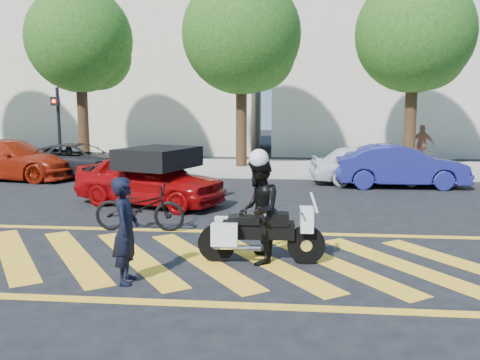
# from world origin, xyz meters

# --- Properties ---
(ground) EXTENTS (90.00, 90.00, 0.00)m
(ground) POSITION_xyz_m (0.00, 0.00, 0.00)
(ground) COLOR black
(ground) RESTS_ON ground
(sidewalk) EXTENTS (60.00, 5.00, 0.15)m
(sidewalk) POSITION_xyz_m (0.00, 12.00, 0.07)
(sidewalk) COLOR #9E998E
(sidewalk) RESTS_ON ground
(crosswalk) EXTENTS (12.33, 4.00, 0.01)m
(crosswalk) POSITION_xyz_m (-0.04, 0.00, 0.00)
(crosswalk) COLOR yellow
(crosswalk) RESTS_ON ground
(building_left) EXTENTS (16.00, 8.00, 10.00)m
(building_left) POSITION_xyz_m (-8.00, 21.00, 5.00)
(building_left) COLOR beige
(building_left) RESTS_ON ground
(building_right) EXTENTS (16.00, 8.00, 11.00)m
(building_right) POSITION_xyz_m (9.00, 21.00, 5.50)
(building_right) COLOR beige
(building_right) RESTS_ON ground
(tree_left) EXTENTS (4.20, 4.20, 7.26)m
(tree_left) POSITION_xyz_m (-6.37, 12.06, 4.99)
(tree_left) COLOR black
(tree_left) RESTS_ON ground
(tree_center) EXTENTS (4.60, 4.60, 7.56)m
(tree_center) POSITION_xyz_m (0.13, 12.06, 5.10)
(tree_center) COLOR black
(tree_center) RESTS_ON ground
(tree_right) EXTENTS (4.40, 4.40, 7.41)m
(tree_right) POSITION_xyz_m (6.63, 12.06, 5.05)
(tree_right) COLOR black
(tree_right) RESTS_ON ground
(signal_pole) EXTENTS (0.28, 0.43, 3.20)m
(signal_pole) POSITION_xyz_m (-6.50, 9.74, 1.92)
(signal_pole) COLOR black
(signal_pole) RESTS_ON ground
(officer_bike) EXTENTS (0.45, 0.61, 1.55)m
(officer_bike) POSITION_xyz_m (-0.38, -1.19, 0.77)
(officer_bike) COLOR black
(officer_bike) RESTS_ON ground
(bicycle) EXTENTS (1.87, 0.69, 0.97)m
(bicycle) POSITION_xyz_m (-1.09, 1.83, 0.49)
(bicycle) COLOR black
(bicycle) RESTS_ON ground
(police_motorcycle) EXTENTS (2.08, 0.67, 0.92)m
(police_motorcycle) POSITION_xyz_m (1.48, -0.04, 0.50)
(police_motorcycle) COLOR black
(police_motorcycle) RESTS_ON ground
(officer_moto) EXTENTS (0.67, 0.85, 1.72)m
(officer_moto) POSITION_xyz_m (1.46, -0.04, 0.86)
(officer_moto) COLOR black
(officer_moto) RESTS_ON ground
(red_convertible) EXTENTS (4.29, 2.83, 1.36)m
(red_convertible) POSITION_xyz_m (-1.64, 4.51, 0.68)
(red_convertible) COLOR #920608
(red_convertible) RESTS_ON ground
(parked_left) EXTENTS (4.94, 2.50, 1.38)m
(parked_left) POSITION_xyz_m (-7.71, 8.56, 0.69)
(parked_left) COLOR maroon
(parked_left) RESTS_ON ground
(parked_mid_left) EXTENTS (4.48, 2.21, 1.22)m
(parked_mid_left) POSITION_xyz_m (-5.50, 9.20, 0.61)
(parked_mid_left) COLOR black
(parked_mid_left) RESTS_ON ground
(parked_mid_right) EXTENTS (3.91, 1.91, 1.28)m
(parked_mid_right) POSITION_xyz_m (4.50, 8.74, 0.64)
(parked_mid_right) COLOR white
(parked_mid_right) RESTS_ON ground
(parked_right) EXTENTS (4.11, 1.55, 1.34)m
(parked_right) POSITION_xyz_m (5.39, 8.14, 0.67)
(parked_right) COLOR navy
(parked_right) RESTS_ON ground
(pedestrian_right) EXTENTS (0.99, 0.50, 1.62)m
(pedestrian_right) POSITION_xyz_m (7.31, 13.27, 0.96)
(pedestrian_right) COLOR brown
(pedestrian_right) RESTS_ON sidewalk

